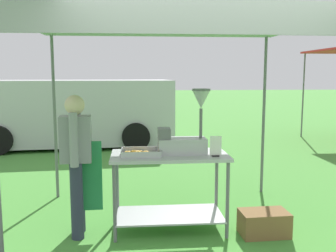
{
  "coord_description": "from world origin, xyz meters",
  "views": [
    {
      "loc": [
        -0.64,
        -3.41,
        1.83
      ],
      "look_at": [
        -0.26,
        1.07,
        1.22
      ],
      "focal_mm": 40.35,
      "sensor_mm": 36.0,
      "label": 1
    }
  ],
  "objects_px": {
    "donut_cart": "(169,177)",
    "supply_crate": "(264,223)",
    "stall_canopy": "(169,27)",
    "vendor": "(77,158)",
    "menu_sign": "(216,148)",
    "van_silver": "(72,112)",
    "donut_tray": "(141,154)",
    "donut_fryer": "(185,134)"
  },
  "relations": [
    {
      "from": "donut_tray",
      "to": "supply_crate",
      "type": "xyz_separation_m",
      "value": [
        1.4,
        -0.2,
        -0.8
      ]
    },
    {
      "from": "donut_cart",
      "to": "van_silver",
      "type": "xyz_separation_m",
      "value": [
        -2.03,
        5.59,
        0.23
      ]
    },
    {
      "from": "donut_cart",
      "to": "donut_tray",
      "type": "xyz_separation_m",
      "value": [
        -0.33,
        -0.05,
        0.29
      ]
    },
    {
      "from": "donut_cart",
      "to": "menu_sign",
      "type": "xyz_separation_m",
      "value": [
        0.51,
        -0.18,
        0.37
      ]
    },
    {
      "from": "van_silver",
      "to": "donut_cart",
      "type": "bearing_deg",
      "value": -70.05
    },
    {
      "from": "donut_tray",
      "to": "van_silver",
      "type": "height_order",
      "value": "van_silver"
    },
    {
      "from": "van_silver",
      "to": "donut_fryer",
      "type": "bearing_deg",
      "value": -68.34
    },
    {
      "from": "donut_cart",
      "to": "supply_crate",
      "type": "distance_m",
      "value": 1.21
    },
    {
      "from": "vendor",
      "to": "van_silver",
      "type": "relative_size",
      "value": 0.31
    },
    {
      "from": "donut_cart",
      "to": "van_silver",
      "type": "distance_m",
      "value": 5.95
    },
    {
      "from": "vendor",
      "to": "supply_crate",
      "type": "distance_m",
      "value": 2.26
    },
    {
      "from": "stall_canopy",
      "to": "van_silver",
      "type": "distance_m",
      "value": 6.04
    },
    {
      "from": "stall_canopy",
      "to": "supply_crate",
      "type": "relative_size",
      "value": 6.01
    },
    {
      "from": "supply_crate",
      "to": "donut_tray",
      "type": "bearing_deg",
      "value": 171.98
    },
    {
      "from": "stall_canopy",
      "to": "donut_cart",
      "type": "bearing_deg",
      "value": -90.0
    },
    {
      "from": "menu_sign",
      "to": "supply_crate",
      "type": "distance_m",
      "value": 1.04
    },
    {
      "from": "stall_canopy",
      "to": "donut_tray",
      "type": "bearing_deg",
      "value": -155.89
    },
    {
      "from": "donut_fryer",
      "to": "supply_crate",
      "type": "height_order",
      "value": "donut_fryer"
    },
    {
      "from": "donut_tray",
      "to": "donut_fryer",
      "type": "height_order",
      "value": "donut_fryer"
    },
    {
      "from": "vendor",
      "to": "donut_cart",
      "type": "bearing_deg",
      "value": 3.52
    },
    {
      "from": "donut_tray",
      "to": "menu_sign",
      "type": "bearing_deg",
      "value": -8.62
    },
    {
      "from": "donut_cart",
      "to": "donut_tray",
      "type": "height_order",
      "value": "donut_tray"
    },
    {
      "from": "donut_tray",
      "to": "donut_fryer",
      "type": "xyz_separation_m",
      "value": [
        0.51,
        0.07,
        0.21
      ]
    },
    {
      "from": "donut_cart",
      "to": "vendor",
      "type": "distance_m",
      "value": 1.08
    },
    {
      "from": "menu_sign",
      "to": "supply_crate",
      "type": "height_order",
      "value": "menu_sign"
    },
    {
      "from": "stall_canopy",
      "to": "vendor",
      "type": "height_order",
      "value": "stall_canopy"
    },
    {
      "from": "donut_cart",
      "to": "donut_tray",
      "type": "relative_size",
      "value": 3.02
    },
    {
      "from": "vendor",
      "to": "supply_crate",
      "type": "height_order",
      "value": "vendor"
    },
    {
      "from": "menu_sign",
      "to": "vendor",
      "type": "relative_size",
      "value": 0.14
    },
    {
      "from": "menu_sign",
      "to": "van_silver",
      "type": "xyz_separation_m",
      "value": [
        -2.53,
        5.77,
        -0.14
      ]
    },
    {
      "from": "donut_fryer",
      "to": "van_silver",
      "type": "relative_size",
      "value": 0.14
    },
    {
      "from": "stall_canopy",
      "to": "vendor",
      "type": "xyz_separation_m",
      "value": [
        -1.05,
        -0.16,
        -1.46
      ]
    },
    {
      "from": "donut_cart",
      "to": "stall_canopy",
      "type": "bearing_deg",
      "value": 90.0
    },
    {
      "from": "donut_tray",
      "to": "vendor",
      "type": "relative_size",
      "value": 0.28
    },
    {
      "from": "donut_tray",
      "to": "menu_sign",
      "type": "relative_size",
      "value": 1.93
    },
    {
      "from": "donut_tray",
      "to": "stall_canopy",
      "type": "bearing_deg",
      "value": 24.11
    },
    {
      "from": "menu_sign",
      "to": "vendor",
      "type": "distance_m",
      "value": 1.56
    },
    {
      "from": "donut_tray",
      "to": "vendor",
      "type": "xyz_separation_m",
      "value": [
        -0.72,
        -0.01,
        -0.04
      ]
    },
    {
      "from": "stall_canopy",
      "to": "menu_sign",
      "type": "distance_m",
      "value": 1.47
    },
    {
      "from": "donut_fryer",
      "to": "vendor",
      "type": "height_order",
      "value": "donut_fryer"
    },
    {
      "from": "menu_sign",
      "to": "van_silver",
      "type": "height_order",
      "value": "van_silver"
    },
    {
      "from": "donut_fryer",
      "to": "van_silver",
      "type": "xyz_separation_m",
      "value": [
        -2.21,
        5.56,
        -0.27
      ]
    }
  ]
}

